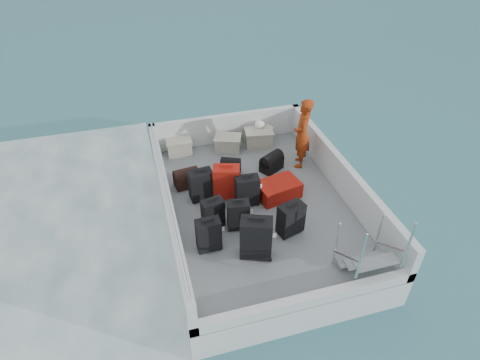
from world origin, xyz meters
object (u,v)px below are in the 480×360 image
at_px(suitcase_0, 209,235).
at_px(suitcase_2, 201,185).
at_px(passenger, 302,134).
at_px(suitcase_1, 213,213).
at_px(suitcase_3, 256,239).
at_px(crate_1, 228,144).
at_px(crate_0, 179,147).
at_px(suitcase_4, 238,215).
at_px(suitcase_6, 291,219).
at_px(crate_3, 259,138).
at_px(suitcase_8, 278,189).
at_px(suitcase_5, 227,182).
at_px(suitcase_7, 247,191).
at_px(crate_2, 259,135).

bearing_deg(suitcase_0, suitcase_2, 82.79).
height_order(suitcase_0, passenger, passenger).
relative_size(suitcase_2, passenger, 0.42).
height_order(suitcase_0, suitcase_1, suitcase_0).
relative_size(suitcase_3, crate_1, 1.39).
bearing_deg(crate_1, crate_0, 169.85).
xyz_separation_m(suitcase_3, suitcase_4, (-0.10, 0.73, -0.10)).
bearing_deg(suitcase_0, suitcase_4, 29.83).
xyz_separation_m(suitcase_6, passenger, (1.00, 1.95, 0.47)).
relative_size(suitcase_3, passenger, 0.50).
relative_size(suitcase_1, crate_3, 0.96).
bearing_deg(crate_0, suitcase_0, -89.71).
xyz_separation_m(suitcase_8, crate_1, (-0.55, 1.89, 0.01)).
relative_size(suitcase_0, suitcase_8, 0.77).
bearing_deg(suitcase_4, suitcase_5, 98.13).
relative_size(suitcase_3, suitcase_7, 1.25).
relative_size(suitcase_1, passenger, 0.38).
bearing_deg(suitcase_5, suitcase_8, 1.69).
xyz_separation_m(suitcase_0, suitcase_8, (1.63, 1.03, -0.16)).
height_order(suitcase_4, passenger, passenger).
bearing_deg(passenger, suitcase_2, -52.39).
relative_size(suitcase_3, suitcase_6, 1.26).
height_order(crate_3, passenger, passenger).
height_order(suitcase_0, suitcase_3, suitcase_3).
distance_m(suitcase_1, suitcase_4, 0.46).
bearing_deg(suitcase_5, suitcase_3, -70.91).
relative_size(suitcase_6, crate_2, 1.14).
xyz_separation_m(suitcase_1, suitcase_7, (0.77, 0.43, 0.02)).
height_order(suitcase_3, suitcase_5, suitcase_3).
bearing_deg(suitcase_3, suitcase_5, 113.16).
height_order(suitcase_6, crate_0, suitcase_6).
bearing_deg(suitcase_7, suitcase_4, -116.37).
relative_size(suitcase_1, crate_0, 1.08).
distance_m(suitcase_0, suitcase_3, 0.81).
xyz_separation_m(suitcase_4, passenger, (1.85, 1.58, 0.49)).
height_order(suitcase_2, suitcase_5, suitcase_5).
xyz_separation_m(suitcase_2, suitcase_8, (1.48, -0.33, -0.16)).
relative_size(suitcase_1, suitcase_8, 0.71).
bearing_deg(suitcase_8, crate_3, -17.86).
relative_size(suitcase_5, crate_0, 1.30).
xyz_separation_m(suitcase_2, crate_0, (-0.16, 1.76, -0.16)).
relative_size(crate_0, passenger, 0.35).
bearing_deg(crate_1, suitcase_4, -100.26).
bearing_deg(crate_3, suitcase_5, -125.97).
height_order(suitcase_4, crate_0, suitcase_4).
relative_size(suitcase_7, crate_3, 1.03).
height_order(suitcase_5, crate_0, suitcase_5).
height_order(suitcase_3, suitcase_7, suitcase_3).
bearing_deg(passenger, crate_0, -91.77).
height_order(suitcase_5, suitcase_8, suitcase_5).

